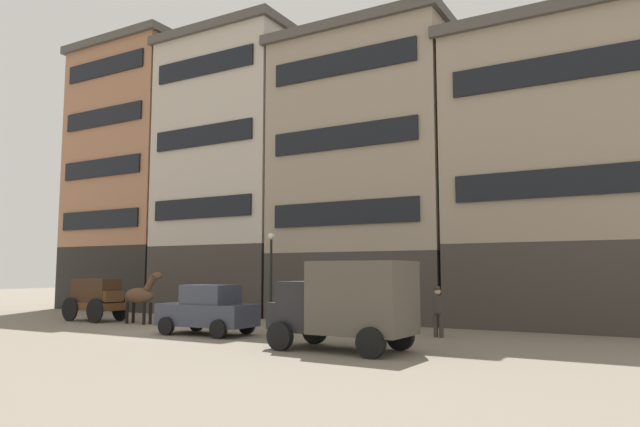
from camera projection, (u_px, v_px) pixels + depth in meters
name	position (u px, v px, depth m)	size (l,w,h in m)	color
ground_plane	(186.00, 332.00, 22.04)	(120.00, 120.00, 0.00)	slate
building_far_left	(140.00, 176.00, 37.77)	(8.37, 6.64, 17.05)	black
building_center_left	(238.00, 173.00, 33.72)	(8.43, 6.64, 16.06)	#38332D
building_center_right	(371.00, 175.00, 29.39)	(9.37, 6.64, 14.40)	#38332D
building_far_right	(565.00, 174.00, 24.75)	(9.71, 6.64, 12.90)	#38332D
cargo_wagon	(96.00, 297.00, 27.21)	(2.93, 1.57, 1.98)	brown
draft_horse	(141.00, 295.00, 25.75)	(2.35, 0.64, 2.30)	#513823
delivery_truck_near	(345.00, 302.00, 17.00)	(4.41, 2.26, 2.62)	black
sedan_dark	(208.00, 310.00, 21.31)	(3.74, 1.94, 1.83)	#333847
pedestrian_officer	(438.00, 309.00, 20.43)	(0.42, 0.42, 1.79)	#38332D
streetlamp_curbside	(271.00, 264.00, 26.71)	(0.32, 0.32, 4.12)	black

